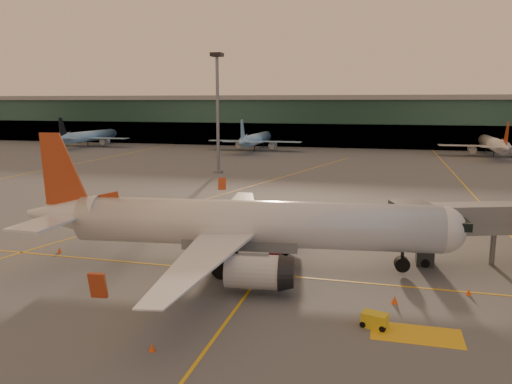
# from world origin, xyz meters

# --- Properties ---
(ground) EXTENTS (600.00, 600.00, 0.00)m
(ground) POSITION_xyz_m (0.00, 0.00, 0.00)
(ground) COLOR #4C4F54
(ground) RESTS_ON ground
(taxi_markings) EXTENTS (100.12, 173.00, 0.01)m
(taxi_markings) POSITION_xyz_m (-7.32, 44.49, 0.01)
(taxi_markings) COLOR gold
(taxi_markings) RESTS_ON ground
(terminal) EXTENTS (400.00, 20.00, 17.60)m
(terminal) POSITION_xyz_m (0.00, 141.79, 8.76)
(terminal) COLOR #19382D
(terminal) RESTS_ON ground
(mast_west_near) EXTENTS (2.40, 2.40, 25.60)m
(mast_west_near) POSITION_xyz_m (-20.00, 66.00, 14.86)
(mast_west_near) COLOR slate
(mast_west_near) RESTS_ON ground
(distant_aircraft_row) EXTENTS (290.00, 34.00, 13.00)m
(distant_aircraft_row) POSITION_xyz_m (-21.00, 118.00, 0.00)
(distant_aircraft_row) COLOR #86B7E1
(distant_aircraft_row) RESTS_ON ground
(main_airplane) EXTENTS (41.53, 37.55, 12.54)m
(main_airplane) POSITION_xyz_m (2.52, 6.29, 4.07)
(main_airplane) COLOR silver
(main_airplane) RESTS_ON ground
(jet_bridge) EXTENTS (20.32, 9.43, 6.10)m
(jet_bridge) POSITION_xyz_m (27.02, 13.69, 4.22)
(jet_bridge) COLOR slate
(jet_bridge) RESTS_ON ground
(catering_truck) EXTENTS (6.17, 4.33, 4.40)m
(catering_truck) POSITION_xyz_m (3.75, 11.41, 2.50)
(catering_truck) COLOR #B0192B
(catering_truck) RESTS_ON ground
(gpu_cart) EXTENTS (1.99, 1.51, 1.03)m
(gpu_cart) POSITION_xyz_m (15.23, -3.58, 0.50)
(gpu_cart) COLOR gold
(gpu_cart) RESTS_ON ground
(cone_nose) EXTENTS (0.42, 0.42, 0.53)m
(cone_nose) POSITION_xyz_m (22.46, 4.33, 0.25)
(cone_nose) COLOR #FF500D
(cone_nose) RESTS_ON ground
(cone_tail) EXTENTS (0.43, 0.43, 0.55)m
(cone_tail) POSITION_xyz_m (-16.88, 6.00, 0.26)
(cone_tail) COLOR #FF500D
(cone_tail) RESTS_ON ground
(cone_wing_right) EXTENTS (0.40, 0.40, 0.51)m
(cone_wing_right) POSITION_xyz_m (1.78, -10.56, 0.25)
(cone_wing_right) COLOR #FF500D
(cone_wing_right) RESTS_ON ground
(cone_wing_left) EXTENTS (0.49, 0.49, 0.63)m
(cone_wing_left) POSITION_xyz_m (3.21, 23.17, 0.30)
(cone_wing_left) COLOR #FF500D
(cone_wing_left) RESTS_ON ground
(cone_fwd) EXTENTS (0.49, 0.49, 0.62)m
(cone_fwd) POSITION_xyz_m (16.63, 1.05, 0.30)
(cone_fwd) COLOR #FF500D
(cone_fwd) RESTS_ON ground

